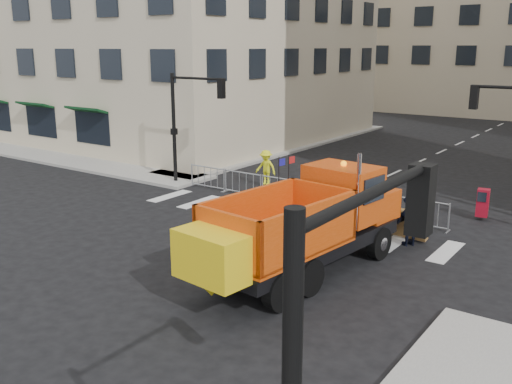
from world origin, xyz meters
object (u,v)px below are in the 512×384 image
Objects in this scene: cop_c at (411,221)px; newspaper_box at (483,203)px; cop_b at (380,216)px; worker at (266,167)px; plow_truck at (303,223)px; cop_a at (413,209)px.

cop_c reaches higher than newspaper_box.
worker is at bearing 7.02° from cop_b.
cop_c is at bearing -14.27° from plow_truck.
cop_a is 1.12m from cop_c.
plow_truck is at bearing 20.12° from cop_c.
cop_b is at bearing 0.52° from plow_truck.
cop_b reaches higher than newspaper_box.
plow_truck is 5.57× the size of cop_c.
newspaper_box is (9.93, 0.54, -0.29)m from worker.
cop_c is 4.68m from newspaper_box.
plow_truck reaches higher than newspaper_box.
worker is at bearing -73.40° from cop_c.
cop_a is 1.16× the size of cop_c.
newspaper_box is (1.23, 4.51, -0.16)m from cop_c.
plow_truck reaches higher than cop_b.
plow_truck is at bearing -51.53° from worker.
cop_c is 1.03× the size of worker.
plow_truck is 6.03× the size of cop_b.
cop_a is at bearing -20.76° from worker.
cop_a is 1.24m from cop_b.
cop_a is at bearing -121.56° from cop_c.
cop_c is (1.18, -0.18, 0.07)m from cop_b.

